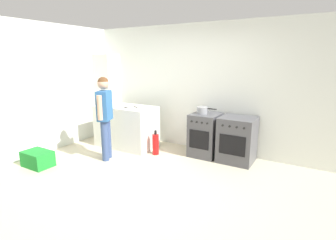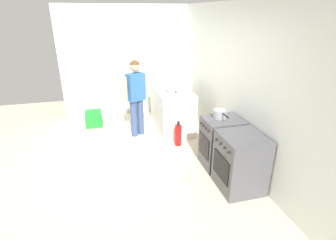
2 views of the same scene
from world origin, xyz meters
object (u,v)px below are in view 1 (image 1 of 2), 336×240
at_px(knife_paring, 135,107).
at_px(fire_extinguisher, 156,144).
at_px(oven_left, 205,135).
at_px(oven_right, 237,139).
at_px(larder_cabinet, 108,96).
at_px(pot, 202,110).
at_px(person, 105,112).
at_px(knife_carving, 128,108).
at_px(recycling_crate_lower, 38,159).

xyz_separation_m(knife_paring, fire_extinguisher, (0.60, -0.12, -0.69)).
relative_size(oven_left, oven_right, 1.00).
bearing_deg(larder_cabinet, oven_left, -2.21).
xyz_separation_m(oven_left, pot, (-0.06, -0.04, 0.49)).
height_order(pot, fire_extinguisher, pot).
bearing_deg(knife_paring, oven_right, 9.63).
bearing_deg(oven_right, oven_left, -180.00).
xyz_separation_m(person, fire_extinguisher, (0.67, 0.69, -0.72)).
bearing_deg(oven_left, larder_cabinet, 177.79).
relative_size(knife_paring, fire_extinguisher, 0.42).
xyz_separation_m(knife_carving, person, (-0.06, -0.62, 0.03)).
bearing_deg(fire_extinguisher, person, -133.96).
bearing_deg(knife_paring, oven_left, 13.69).
xyz_separation_m(oven_right, knife_paring, (-2.12, -0.36, 0.48)).
height_order(oven_left, knife_paring, knife_paring).
relative_size(pot, fire_extinguisher, 0.79).
relative_size(pot, person, 0.25).
bearing_deg(knife_carving, pot, 20.10).
distance_m(oven_right, recycling_crate_lower, 3.66).
bearing_deg(knife_paring, person, -94.56).
height_order(person, larder_cabinet, larder_cabinet).
bearing_deg(larder_cabinet, oven_right, -1.78).
distance_m(pot, fire_extinguisher, 1.16).
height_order(pot, larder_cabinet, larder_cabinet).
height_order(oven_right, knife_carving, knife_carving).
height_order(oven_left, person, person).
xyz_separation_m(knife_paring, person, (-0.06, -0.81, 0.03)).
bearing_deg(fire_extinguisher, pot, 28.64).
relative_size(recycling_crate_lower, larder_cabinet, 0.26).
bearing_deg(knife_paring, knife_carving, -91.80).
height_order(oven_left, pot, pot).
bearing_deg(knife_paring, recycling_crate_lower, -117.28).
bearing_deg(recycling_crate_lower, knife_paring, 62.72).
xyz_separation_m(oven_left, fire_extinguisher, (-0.87, -0.48, -0.21)).
bearing_deg(fire_extinguisher, knife_carving, -172.78).
distance_m(oven_left, oven_right, 0.64).
bearing_deg(person, fire_extinguisher, 46.04).
bearing_deg(oven_left, oven_right, 0.00).
distance_m(knife_paring, recycling_crate_lower, 2.08).
bearing_deg(larder_cabinet, person, -48.90).
relative_size(oven_right, fire_extinguisher, 1.70).
xyz_separation_m(pot, recycling_crate_lower, (-2.30, -2.04, -0.78)).
distance_m(pot, larder_cabinet, 2.60).
distance_m(oven_left, recycling_crate_lower, 3.15).
bearing_deg(oven_left, recycling_crate_lower, -138.66).
distance_m(pot, recycling_crate_lower, 3.17).
bearing_deg(person, larder_cabinet, 131.10).
distance_m(oven_right, knife_carving, 2.24).
distance_m(oven_left, knife_paring, 1.59).
xyz_separation_m(person, recycling_crate_lower, (-0.82, -0.90, -0.79)).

